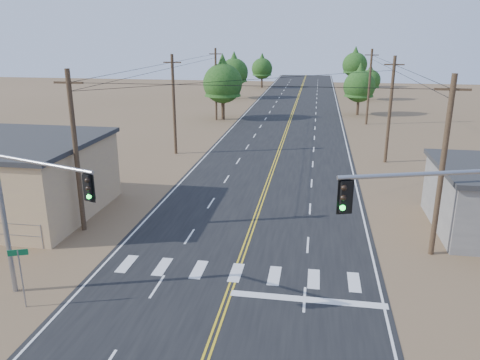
# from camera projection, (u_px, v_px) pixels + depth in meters

# --- Properties ---
(road) EXTENTS (15.00, 200.00, 0.02)m
(road) POSITION_uv_depth(u_px,v_px,m) (275.00, 163.00, 45.03)
(road) COLOR black
(road) RESTS_ON ground
(utility_pole_left_near) EXTENTS (1.80, 0.30, 10.00)m
(utility_pole_left_near) POSITION_uv_depth(u_px,v_px,m) (76.00, 151.00, 28.19)
(utility_pole_left_near) COLOR #4C3826
(utility_pole_left_near) RESTS_ON ground
(utility_pole_left_mid) EXTENTS (1.80, 0.30, 10.00)m
(utility_pole_left_mid) POSITION_uv_depth(u_px,v_px,m) (174.00, 104.00, 47.01)
(utility_pole_left_mid) COLOR #4C3826
(utility_pole_left_mid) RESTS_ON ground
(utility_pole_left_far) EXTENTS (1.80, 0.30, 10.00)m
(utility_pole_left_far) POSITION_uv_depth(u_px,v_px,m) (216.00, 84.00, 65.84)
(utility_pole_left_far) COLOR #4C3826
(utility_pole_left_far) RESTS_ON ground
(utility_pole_right_near) EXTENTS (1.80, 0.30, 10.00)m
(utility_pole_right_near) POSITION_uv_depth(u_px,v_px,m) (442.00, 167.00, 24.93)
(utility_pole_right_near) COLOR #4C3826
(utility_pole_right_near) RESTS_ON ground
(utility_pole_right_mid) EXTENTS (1.80, 0.30, 10.00)m
(utility_pole_right_mid) POSITION_uv_depth(u_px,v_px,m) (390.00, 109.00, 43.75)
(utility_pole_right_mid) COLOR #4C3826
(utility_pole_right_mid) RESTS_ON ground
(utility_pole_right_far) EXTENTS (1.80, 0.30, 10.00)m
(utility_pole_right_far) POSITION_uv_depth(u_px,v_px,m) (369.00, 86.00, 62.58)
(utility_pole_right_far) COLOR #4C3826
(utility_pole_right_far) RESTS_ON ground
(signal_mast_left) EXTENTS (5.73, 2.18, 6.99)m
(signal_mast_left) POSITION_uv_depth(u_px,v_px,m) (27.00, 205.00, 20.43)
(signal_mast_left) COLOR gray
(signal_mast_left) RESTS_ON ground
(signal_mast_right) EXTENTS (6.61, 2.39, 7.48)m
(signal_mast_right) POSITION_uv_depth(u_px,v_px,m) (459.00, 229.00, 17.03)
(signal_mast_right) COLOR gray
(signal_mast_right) RESTS_ON ground
(street_sign) EXTENTS (0.81, 0.34, 2.87)m
(street_sign) POSITION_uv_depth(u_px,v_px,m) (20.00, 269.00, 20.74)
(street_sign) COLOR gray
(street_sign) RESTS_ON ground
(tree_left_near) EXTENTS (5.58, 5.58, 9.30)m
(tree_left_near) POSITION_uv_depth(u_px,v_px,m) (223.00, 79.00, 66.21)
(tree_left_near) COLOR #3F2D1E
(tree_left_near) RESTS_ON ground
(tree_left_mid) EXTENTS (5.29, 5.29, 8.81)m
(tree_left_mid) POSITION_uv_depth(u_px,v_px,m) (234.00, 70.00, 88.07)
(tree_left_mid) COLOR #3F2D1E
(tree_left_mid) RESTS_ON ground
(tree_left_far) EXTENTS (4.68, 4.68, 7.81)m
(tree_left_far) POSITION_uv_depth(u_px,v_px,m) (262.00, 66.00, 105.62)
(tree_left_far) COLOR #3F2D1E
(tree_left_far) RESTS_ON ground
(tree_right_near) EXTENTS (4.71, 4.71, 7.85)m
(tree_right_near) POSITION_uv_depth(u_px,v_px,m) (360.00, 83.00, 69.94)
(tree_right_near) COLOR #3F2D1E
(tree_right_near) RESTS_ON ground
(tree_right_mid) EXTENTS (3.94, 3.94, 6.57)m
(tree_right_mid) POSITION_uv_depth(u_px,v_px,m) (370.00, 78.00, 86.46)
(tree_right_mid) COLOR #3F2D1E
(tree_right_mid) RESTS_ON ground
(tree_right_far) EXTENTS (5.55, 5.55, 9.26)m
(tree_right_far) POSITION_uv_depth(u_px,v_px,m) (355.00, 62.00, 105.90)
(tree_right_far) COLOR #3F2D1E
(tree_right_far) RESTS_ON ground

